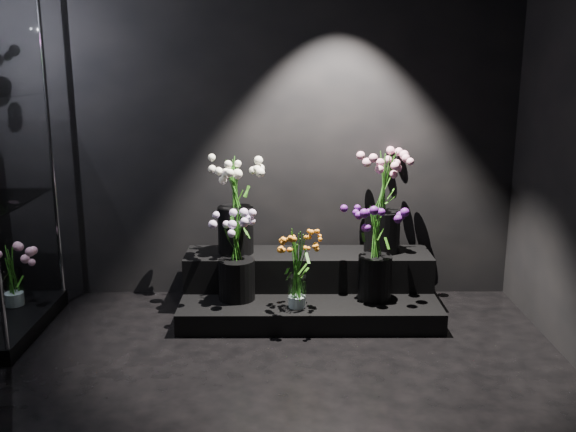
{
  "coord_description": "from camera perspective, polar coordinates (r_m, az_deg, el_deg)",
  "views": [
    {
      "loc": [
        0.28,
        -2.76,
        1.78
      ],
      "look_at": [
        0.3,
        1.2,
        0.81
      ],
      "focal_mm": 40.0,
      "sensor_mm": 36.0,
      "label": 1
    }
  ],
  "objects": [
    {
      "name": "wall_back",
      "position": [
        4.79,
        -3.67,
        9.15
      ],
      "size": [
        4.0,
        0.0,
        4.0
      ],
      "primitive_type": "plane",
      "rotation": [
        1.57,
        0.0,
        0.0
      ],
      "color": "black",
      "rests_on": "floor"
    },
    {
      "name": "wall_front",
      "position": [
        0.9,
        -18.67,
        -12.26
      ],
      "size": [
        4.0,
        0.0,
        4.0
      ],
      "primitive_type": "plane",
      "rotation": [
        -1.57,
        0.0,
        0.0
      ],
      "color": "black",
      "rests_on": "floor"
    },
    {
      "name": "display_riser",
      "position": [
        4.69,
        1.83,
        -6.39
      ],
      "size": [
        1.8,
        0.8,
        0.4
      ],
      "color": "black",
      "rests_on": "floor"
    },
    {
      "name": "bouquet_orange_bells",
      "position": [
        4.29,
        0.81,
        -4.7
      ],
      "size": [
        0.32,
        0.32,
        0.53
      ],
      "rotation": [
        0.0,
        0.0,
        -0.37
      ],
      "color": "white",
      "rests_on": "display_riser"
    },
    {
      "name": "bouquet_lilac",
      "position": [
        4.43,
        -4.63,
        -3.17
      ],
      "size": [
        0.4,
        0.4,
        0.62
      ],
      "rotation": [
        0.0,
        0.0,
        -0.21
      ],
      "color": "black",
      "rests_on": "display_riser"
    },
    {
      "name": "bouquet_purple",
      "position": [
        4.45,
        7.81,
        -2.71
      ],
      "size": [
        0.38,
        0.38,
        0.67
      ],
      "rotation": [
        0.0,
        0.0,
        -0.15
      ],
      "color": "black",
      "rests_on": "display_riser"
    },
    {
      "name": "bouquet_cream_roses",
      "position": [
        4.64,
        -4.73,
        1.59
      ],
      "size": [
        0.5,
        0.5,
        0.71
      ],
      "rotation": [
        0.0,
        0.0,
        0.39
      ],
      "color": "black",
      "rests_on": "display_riser"
    },
    {
      "name": "bouquet_pink_roses",
      "position": [
        4.71,
        8.47,
        1.79
      ],
      "size": [
        0.5,
        0.5,
        0.74
      ],
      "rotation": [
        0.0,
        0.0,
        0.41
      ],
      "color": "black",
      "rests_on": "display_riser"
    },
    {
      "name": "bouquet_case_base_pink",
      "position": [
        4.85,
        -23.37,
        -4.67
      ],
      "size": [
        0.42,
        0.42,
        0.44
      ],
      "rotation": [
        0.0,
        0.0,
        -0.33
      ],
      "color": "white",
      "rests_on": "display_case"
    }
  ]
}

